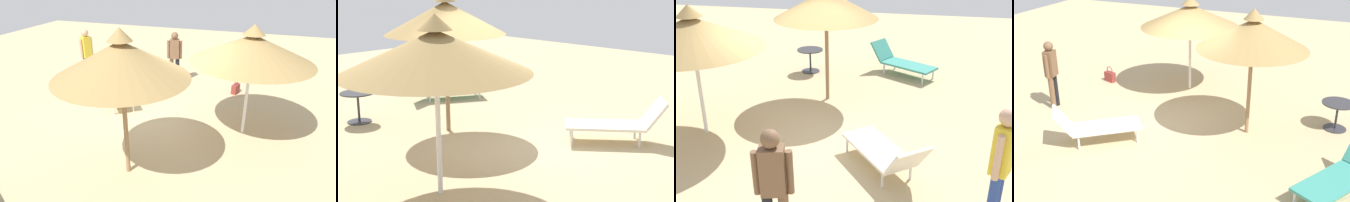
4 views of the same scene
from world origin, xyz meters
The scene contains 8 objects.
ground centered at (0.00, 0.00, -0.05)m, with size 24.00×24.00×0.10m, color tan.
parasol_umbrella_center centered at (-1.86, -0.57, 2.02)m, with size 2.60×2.60×2.52m.
parasol_umbrella_far_left centered at (0.08, 1.59, 2.21)m, with size 2.30×2.30×2.73m.
lounge_chair_front centered at (1.75, -1.22, 0.39)m, with size 1.60×1.78×0.83m.
lounge_chair_edge centered at (1.63, 3.66, 0.38)m, with size 1.89×1.46×0.82m.
person_standing_far_right centered at (0.63, -3.18, 0.96)m, with size 0.47×0.28×1.68m.
handbag centered at (-1.43, -2.87, 0.16)m, with size 0.24×0.36×0.45m.
side_table_round centered at (-0.87, 3.37, 0.44)m, with size 0.71×0.71×0.64m.
Camera 4 is at (8.33, 3.61, 4.40)m, focal length 45.66 mm.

